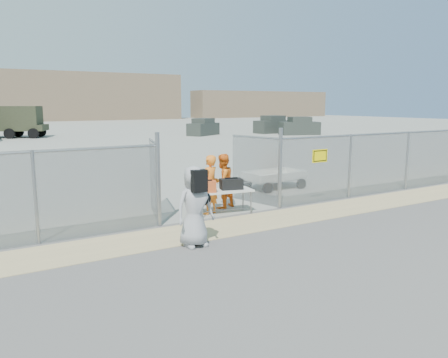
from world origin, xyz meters
TOP-DOWN VIEW (x-y plane):
  - ground at (0.00, 0.00)m, footprint 160.00×160.00m
  - tarmac_inside at (0.00, 42.00)m, footprint 160.00×80.00m
  - dirt_strip at (0.00, 1.00)m, footprint 44.00×1.60m
  - distant_hills at (5.00, 78.00)m, footprint 140.00×6.00m
  - chain_link_fence at (0.00, 2.00)m, footprint 40.00×0.20m
  - folding_table at (0.13, 2.25)m, footprint 1.79×0.96m
  - orange_bag at (-0.43, 2.24)m, footprint 0.60×0.51m
  - black_duffel at (0.39, 2.24)m, footprint 0.72×0.54m
  - security_worker_left at (-0.23, 2.45)m, footprint 0.76×0.65m
  - security_worker_right at (0.49, 2.93)m, footprint 0.99×0.88m
  - visitor at (-1.91, 0.05)m, footprint 0.94×0.63m
  - utility_trailer at (3.80, 4.67)m, footprint 2.99×1.60m
  - military_truck at (-2.62, 37.26)m, footprint 6.64×4.60m
  - parked_vehicle_near at (14.51, 30.95)m, footprint 4.08×3.35m
  - parked_vehicle_mid at (22.70, 30.16)m, footprint 4.27×2.22m
  - parked_vehicle_far at (23.47, 26.62)m, footprint 4.38×3.02m

SIDE VIEW (x-z plane):
  - ground at x=0.00m, z-range 0.00..0.00m
  - tarmac_inside at x=0.00m, z-range 0.00..0.01m
  - dirt_strip at x=0.00m, z-range 0.00..0.01m
  - utility_trailer at x=3.80m, z-range 0.00..0.71m
  - folding_table at x=0.13m, z-range 0.00..0.72m
  - parked_vehicle_near at x=14.51m, z-range 0.00..1.69m
  - security_worker_right at x=0.49m, z-range 0.00..1.70m
  - security_worker_left at x=-0.23m, z-range 0.00..1.76m
  - black_duffel at x=0.39m, z-range 0.72..1.04m
  - orange_bag at x=-0.43m, z-range 0.72..1.05m
  - parked_vehicle_far at x=23.47m, z-range 0.00..1.81m
  - visitor at x=-1.91m, z-range 0.00..1.86m
  - parked_vehicle_mid at x=22.70m, z-range 0.00..1.87m
  - chain_link_fence at x=0.00m, z-range 0.00..2.20m
  - military_truck at x=-2.62m, z-range 0.00..2.97m
  - distant_hills at x=5.00m, z-range 0.00..9.00m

